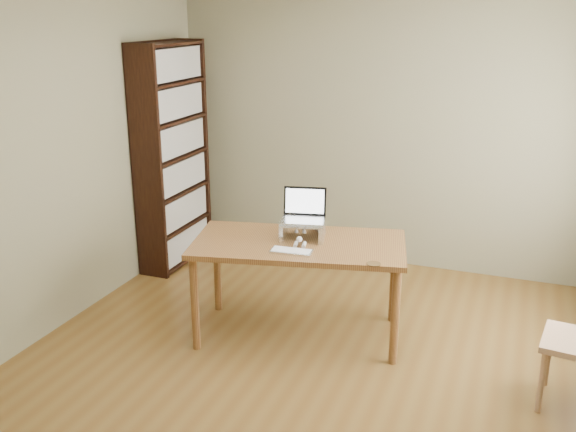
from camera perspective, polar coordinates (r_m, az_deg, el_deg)
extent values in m
cube|color=brown|center=(4.49, 1.01, -14.12)|extent=(4.00, 4.50, 0.02)
cube|color=#827E57|center=(6.07, 8.40, 7.62)|extent=(4.00, 0.02, 2.60)
cube|color=#827E57|center=(2.13, -20.55, -13.74)|extent=(4.00, 0.02, 2.60)
cube|color=#827E57|center=(4.98, -21.28, 4.28)|extent=(0.02, 4.50, 2.60)
cube|color=black|center=(5.79, -12.45, 4.36)|extent=(0.30, 0.04, 2.10)
cube|color=black|center=(6.51, -8.34, 6.08)|extent=(0.30, 0.04, 2.10)
cube|color=black|center=(6.22, -11.39, 5.35)|extent=(0.02, 0.90, 2.10)
cube|color=black|center=(6.45, -9.77, -3.60)|extent=(0.30, 0.84, 0.02)
cube|color=black|center=(6.37, -9.62, -2.22)|extent=(0.20, 0.78, 0.28)
cube|color=black|center=(6.33, -9.94, -0.74)|extent=(0.30, 0.84, 0.03)
cube|color=black|center=(6.26, -9.78, 0.70)|extent=(0.20, 0.78, 0.28)
cube|color=black|center=(6.23, -10.10, 2.22)|extent=(0.30, 0.84, 0.02)
cube|color=black|center=(6.17, -9.95, 3.72)|extent=(0.20, 0.78, 0.28)
cube|color=black|center=(6.15, -10.28, 5.27)|extent=(0.30, 0.84, 0.02)
cube|color=black|center=(6.10, -10.12, 6.81)|extent=(0.20, 0.78, 0.28)
cube|color=black|center=(6.08, -10.46, 8.39)|extent=(0.30, 0.84, 0.02)
cube|color=black|center=(6.04, -10.30, 9.97)|extent=(0.20, 0.78, 0.28)
cube|color=black|center=(6.04, -10.64, 11.57)|extent=(0.30, 0.84, 0.02)
cube|color=black|center=(6.01, -10.49, 13.18)|extent=(0.20, 0.78, 0.28)
cube|color=black|center=(6.01, -10.83, 14.79)|extent=(0.30, 0.84, 0.03)
cube|color=brown|center=(4.69, 0.98, -2.54)|extent=(1.67, 1.09, 0.04)
cylinder|color=brown|center=(5.37, -5.02, -4.19)|extent=(0.06, 0.06, 0.71)
cylinder|color=brown|center=(4.96, 10.04, -6.35)|extent=(0.06, 0.06, 0.71)
cylinder|color=brown|center=(4.84, -8.36, -6.89)|extent=(0.06, 0.06, 0.71)
cylinder|color=brown|center=(4.38, 8.36, -9.68)|extent=(0.06, 0.06, 0.71)
cube|color=silver|center=(4.78, -0.33, -1.11)|extent=(0.03, 0.25, 0.12)
cube|color=silver|center=(4.69, 2.98, -1.52)|extent=(0.03, 0.25, 0.12)
cube|color=silver|center=(4.72, 1.32, -0.56)|extent=(0.32, 0.25, 0.01)
cube|color=silver|center=(4.71, 1.32, -0.40)|extent=(0.36, 0.29, 0.02)
cube|color=black|center=(4.79, 1.84, 1.33)|extent=(0.32, 0.11, 0.21)
cube|color=white|center=(4.79, 1.82, 1.31)|extent=(0.29, 0.10, 0.18)
cube|color=silver|center=(4.48, 0.30, -3.17)|extent=(0.30, 0.15, 0.02)
cube|color=white|center=(4.48, 0.30, -3.06)|extent=(0.28, 0.13, 0.00)
cylinder|color=#543D1C|center=(4.32, 7.63, -4.24)|extent=(0.10, 0.10, 0.01)
ellipsoid|color=#4B423B|center=(4.76, 1.50, -1.21)|extent=(0.16, 0.35, 0.12)
ellipsoid|color=#4B423B|center=(4.86, 1.93, -0.86)|extent=(0.14, 0.15, 0.11)
ellipsoid|color=#4B423B|center=(4.59, 0.71, -1.73)|extent=(0.09, 0.09, 0.08)
ellipsoid|color=silver|center=(4.63, 0.88, -1.95)|extent=(0.08, 0.08, 0.07)
sphere|color=silver|center=(4.56, 0.56, -2.03)|extent=(0.04, 0.04, 0.04)
cone|color=#4B423B|center=(4.59, 0.40, -1.20)|extent=(0.03, 0.04, 0.04)
cone|color=#4B423B|center=(4.57, 1.06, -1.29)|extent=(0.03, 0.04, 0.04)
cylinder|color=silver|center=(4.61, 0.31, -2.48)|extent=(0.03, 0.08, 0.03)
cylinder|color=silver|center=(4.59, 1.01, -2.57)|extent=(0.03, 0.08, 0.03)
cylinder|color=#4B423B|center=(4.87, 3.00, -1.33)|extent=(0.12, 0.19, 0.03)
cylinder|color=tan|center=(4.30, 21.87, -13.61)|extent=(0.04, 0.04, 0.44)
cylinder|color=tan|center=(4.59, 21.86, -11.51)|extent=(0.04, 0.04, 0.44)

